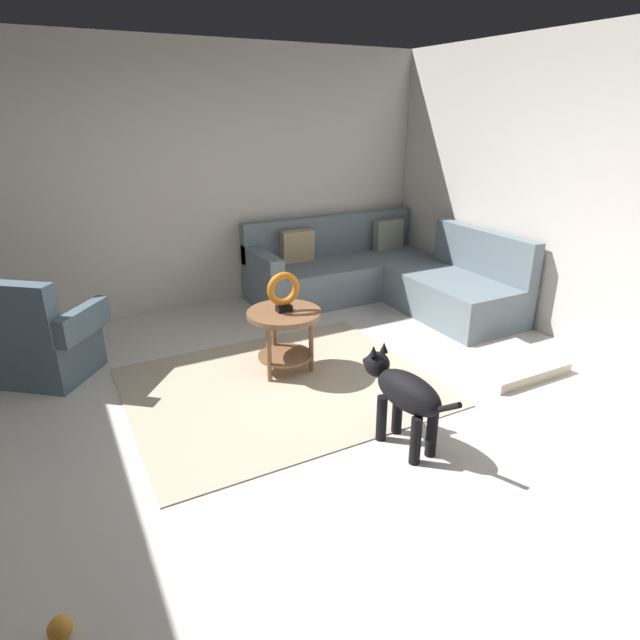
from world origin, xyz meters
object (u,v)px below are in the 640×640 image
Objects in this scene: side_table at (284,325)px; torus_sculpture at (283,291)px; sectional_couch at (381,277)px; dog_bed_mat at (509,364)px; armchair at (43,342)px; dog at (403,393)px; dog_toy_ball at (60,628)px.

torus_sculpture reaches higher than side_table.
sectional_couch is 1.96m from dog_bed_mat.
armchair is 2.87m from dog.
sectional_couch is at bearing 32.99° from torus_sculpture.
dog_toy_ball is at bearing -140.98° from sectional_couch.
side_table is 0.71× the size of dog.
side_table is at bearing 43.82° from dog_toy_ball.
sectional_couch is 6.90× the size of torus_sculpture.
dog is (0.23, -1.29, -0.33)m from torus_sculpture.
side_table is at bearing 93.06° from dog.
sectional_couch is at bearing 32.99° from side_table.
dog is at bearing 12.57° from dog_toy_ball.
dog_bed_mat is (1.68, -0.85, -0.37)m from side_table.
sectional_couch reaches higher than dog.
armchair reaches higher than dog_toy_ball.
sectional_couch is 3.75× the size of side_table.
dog is (1.98, -2.08, 0.05)m from armchair.
side_table is 1.92m from dog_bed_mat.
armchair is at bearing 126.32° from dog.
dog_bed_mat is at bearing 12.84° from armchair.
dog reaches higher than dog_bed_mat.
torus_sculpture is at bearing 14.00° from armchair.
side_table reaches higher than dog_bed_mat.
dog_bed_mat is at bearing 9.85° from dog.
sectional_couch reaches higher than dog_bed_mat.
dog is at bearing -79.69° from side_table.
side_table is 0.75× the size of dog_bed_mat.
torus_sculpture is (0.00, 0.00, 0.29)m from side_table.
torus_sculpture is at bearing 0.00° from side_table.
armchair is 1.95m from torus_sculpture.
dog_bed_mat is at bearing -26.68° from side_table.
dog_toy_ball is (-3.51, -0.90, 0.01)m from dog_bed_mat.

